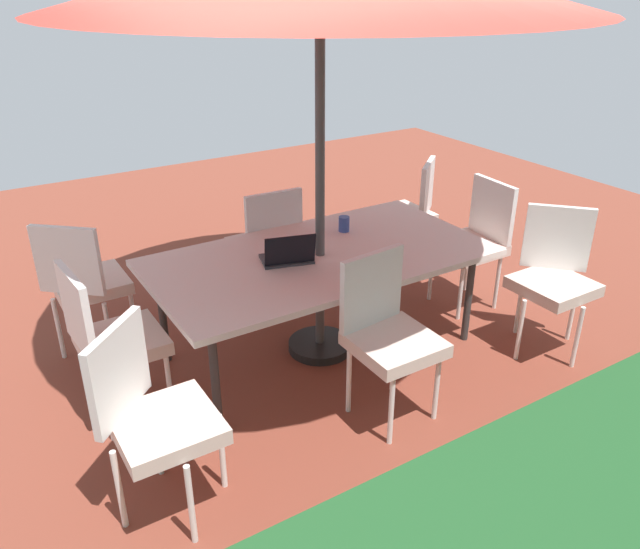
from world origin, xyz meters
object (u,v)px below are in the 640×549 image
at_px(chair_southwest, 408,210).
at_px(cup, 344,224).
at_px(laptop, 288,256).
at_px(chair_west, 474,238).
at_px(chair_northeast, 153,413).
at_px(dining_table, 320,260).
at_px(chair_east, 109,336).
at_px(chair_northwest, 554,274).
at_px(chair_south, 267,241).
at_px(chair_southeast, 84,279).
at_px(chair_north, 388,330).

distance_m(chair_southwest, cup, 1.10).
relative_size(chair_southwest, laptop, 2.61).
relative_size(chair_west, chair_northeast, 1.00).
xyz_separation_m(dining_table, chair_west, (-1.37, 0.03, -0.13)).
bearing_deg(chair_west, chair_southwest, -173.69).
xyz_separation_m(chair_east, laptop, (-1.15, 0.00, 0.22)).
distance_m(chair_northwest, chair_west, 0.75).
distance_m(chair_northeast, laptop, 1.42).
relative_size(chair_south, laptop, 2.61).
distance_m(chair_south, chair_southeast, 1.32).
height_order(dining_table, chair_east, chair_east).
xyz_separation_m(chair_northwest, laptop, (1.61, -0.77, 0.22)).
bearing_deg(laptop, chair_southwest, -139.10).
height_order(chair_east, chair_southwest, same).
bearing_deg(chair_southeast, chair_southwest, -140.45).
distance_m(chair_east, chair_north, 1.56).
distance_m(chair_south, chair_west, 1.58).
distance_m(chair_north, chair_west, 1.58).
relative_size(dining_table, chair_southeast, 2.25).
bearing_deg(cup, dining_table, 35.66).
distance_m(dining_table, chair_southeast, 1.56).
relative_size(chair_southwest, chair_west, 1.00).
xyz_separation_m(chair_west, chair_northeast, (2.77, 0.76, 0.00)).
relative_size(chair_east, chair_west, 1.00).
xyz_separation_m(chair_southeast, chair_west, (-2.70, 0.84, 0.00)).
relative_size(chair_north, laptop, 2.61).
bearing_deg(chair_east, chair_northeast, 174.56).
xyz_separation_m(laptop, cup, (-0.60, -0.26, 0.01)).
relative_size(chair_north, cup, 9.11).
relative_size(chair_southeast, chair_northeast, 1.00).
bearing_deg(chair_northwest, chair_west, 137.11).
xyz_separation_m(chair_northwest, chair_east, (2.76, -0.78, 0.00)).
height_order(chair_northeast, laptop, chair_northeast).
relative_size(dining_table, chair_south, 2.25).
relative_size(dining_table, laptop, 5.86).
xyz_separation_m(chair_south, chair_west, (-1.38, 0.77, 0.00)).
bearing_deg(chair_south, dining_table, 93.68).
relative_size(chair_north, chair_west, 1.00).
height_order(chair_south, chair_southeast, same).
bearing_deg(dining_table, chair_northwest, 150.55).
bearing_deg(dining_table, chair_north, 87.89).
relative_size(chair_north, chair_northeast, 1.00).
distance_m(chair_south, laptop, 0.81).
height_order(chair_southwest, laptop, chair_southwest).
xyz_separation_m(chair_east, chair_southeast, (-0.06, -0.80, 0.00)).
xyz_separation_m(chair_northwest, chair_southwest, (0.04, -1.50, 0.00)).
bearing_deg(chair_northwest, chair_east, -148.82).
height_order(dining_table, cup, cup).
height_order(chair_west, cup, chair_west).
bearing_deg(chair_west, chair_north, -58.28).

